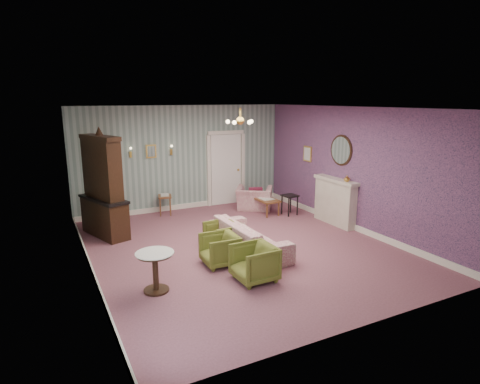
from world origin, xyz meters
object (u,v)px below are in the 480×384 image
olive_chair_a (254,261)px  olive_chair_c (223,235)px  pedestal_table (156,272)px  coffee_table (266,206)px  wingback_chair (254,195)px  fireplace (335,201)px  sofa_chintz (249,232)px  dresser (102,184)px  side_table_black (290,205)px  olive_chair_b (220,248)px

olive_chair_a → olive_chair_c: olive_chair_a is taller
pedestal_table → coffee_table: bearing=38.5°
olive_chair_c → coffee_table: bearing=128.3°
wingback_chair → fireplace: (1.13, -2.10, 0.15)m
sofa_chintz → olive_chair_c: bearing=58.6°
sofa_chintz → dresser: (-2.46, 2.38, 0.80)m
wingback_chair → pedestal_table: (-3.87, -3.66, -0.09)m
olive_chair_c → coffee_table: size_ratio=0.81×
olive_chair_c → side_table_black: size_ratio=1.21×
fireplace → pedestal_table: (-5.00, -1.56, -0.24)m
fireplace → pedestal_table: bearing=-162.7°
dresser → coffee_table: 4.32m
dresser → olive_chair_b: bearing=-77.6°
olive_chair_b → wingback_chair: (2.49, 3.14, 0.10)m
olive_chair_a → fireplace: (3.37, 1.93, 0.23)m
olive_chair_b → wingback_chair: size_ratio=0.67×
wingback_chair → fireplace: 2.39m
wingback_chair → dresser: size_ratio=0.40×
sofa_chintz → coffee_table: (1.73, 2.24, -0.21)m
olive_chair_c → coffee_table: (2.19, 1.98, -0.12)m
olive_chair_a → coffee_table: olive_chair_a is taller
dresser → pedestal_table: bearing=-103.9°
sofa_chintz → wingback_chair: bearing=-32.2°
olive_chair_a → olive_chair_b: size_ratio=1.06×
olive_chair_b → wingback_chair: 4.01m
olive_chair_b → fireplace: size_ratio=0.47×
olive_chair_c → wingback_chair: bearing=136.0°
olive_chair_a → olive_chair_c: 1.53m
olive_chair_a → olive_chair_b: bearing=-165.5°
olive_chair_a → olive_chair_c: size_ratio=1.04×
olive_chair_c → olive_chair_a: bearing=-8.3°
dresser → coffee_table: size_ratio=2.92×
olive_chair_c → wingback_chair: wingback_chair is taller
coffee_table → fireplace: bearing=-55.7°
olive_chair_c → wingback_chair: 3.29m
sofa_chintz → side_table_black: bearing=-51.7°
fireplace → olive_chair_c: bearing=-172.8°
olive_chair_b → sofa_chintz: bearing=116.2°
dresser → fireplace: 5.57m
olive_chair_a → pedestal_table: olive_chair_a is taller
sofa_chintz → fireplace: bearing=-77.5°
sofa_chintz → pedestal_table: (-2.20, -0.89, -0.08)m
olive_chair_c → pedestal_table: size_ratio=0.99×
olive_chair_b → olive_chair_c: bearing=152.0°
sofa_chintz → side_table_black: 2.91m
olive_chair_c → pedestal_table: pedestal_table is taller
olive_chair_b → side_table_black: (3.07, 2.21, -0.05)m
olive_chair_a → olive_chair_c: (0.12, 1.52, -0.01)m
olive_chair_c → fireplace: bearing=93.4°
dresser → olive_chair_c: bearing=-64.9°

